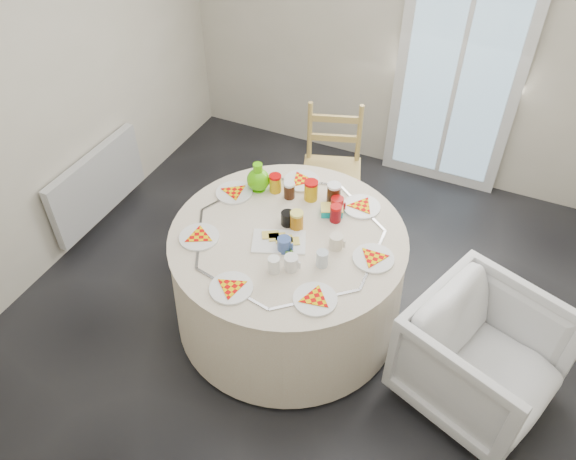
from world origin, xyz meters
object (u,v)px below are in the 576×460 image
at_px(table, 288,277).
at_px(armchair, 484,356).
at_px(radiator, 98,185).
at_px(green_pitcher, 258,176).
at_px(wooden_chair, 331,175).

relative_size(table, armchair, 1.88).
height_order(radiator, table, table).
xyz_separation_m(radiator, table, (1.78, -0.27, -0.01)).
xyz_separation_m(table, green_pitcher, (-0.37, 0.33, 0.49)).
height_order(radiator, wooden_chair, wooden_chair).
bearing_deg(armchair, wooden_chair, 71.34).
xyz_separation_m(radiator, green_pitcher, (1.41, 0.06, 0.49)).
height_order(radiator, green_pitcher, green_pitcher).
bearing_deg(armchair, table, 106.50).
distance_m(armchair, green_pitcher, 1.78).
bearing_deg(wooden_chair, radiator, -173.37).
relative_size(radiator, armchair, 1.24).
distance_m(table, armchair, 1.29).
xyz_separation_m(radiator, armchair, (3.07, -0.36, 0.01)).
relative_size(radiator, green_pitcher, 5.03).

